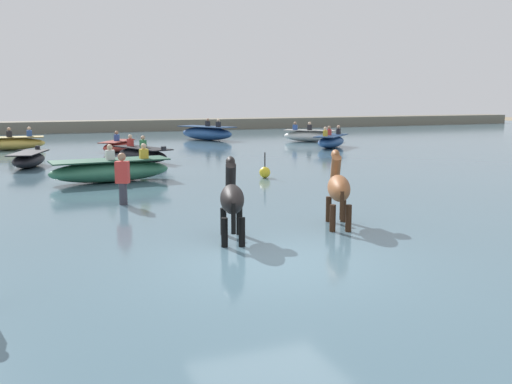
{
  "coord_description": "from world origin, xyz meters",
  "views": [
    {
      "loc": [
        -3.61,
        -8.26,
        3.01
      ],
      "look_at": [
        1.13,
        3.64,
        0.84
      ],
      "focal_mm": 40.1,
      "sensor_mm": 36.0,
      "label": 1
    }
  ],
  "objects_px": {
    "boat_mid_channel": "(207,133)",
    "boat_distant_west": "(142,154)",
    "horse_lead_black": "(232,201)",
    "channel_buoy": "(265,172)",
    "boat_near_port": "(309,136)",
    "boat_mid_outer": "(111,171)",
    "person_onlooker_left": "(123,184)",
    "horse_trailing_chestnut": "(338,190)",
    "boat_far_inshore": "(29,160)",
    "boat_near_starboard": "(331,141)",
    "boat_distant_east": "(117,146)",
    "boat_far_offshore": "(10,143)"
  },
  "relations": [
    {
      "from": "boat_mid_channel",
      "to": "boat_far_offshore",
      "type": "distance_m",
      "value": 11.29
    },
    {
      "from": "boat_near_port",
      "to": "boat_mid_outer",
      "type": "bearing_deg",
      "value": -137.43
    },
    {
      "from": "boat_mid_outer",
      "to": "boat_distant_west",
      "type": "height_order",
      "value": "boat_mid_outer"
    },
    {
      "from": "horse_trailing_chestnut",
      "to": "boat_far_offshore",
      "type": "distance_m",
      "value": 21.85
    },
    {
      "from": "horse_lead_black",
      "to": "boat_distant_west",
      "type": "distance_m",
      "value": 13.56
    },
    {
      "from": "horse_trailing_chestnut",
      "to": "boat_mid_outer",
      "type": "distance_m",
      "value": 8.74
    },
    {
      "from": "boat_near_starboard",
      "to": "boat_distant_west",
      "type": "relative_size",
      "value": 0.88
    },
    {
      "from": "boat_far_inshore",
      "to": "boat_near_port",
      "type": "bearing_deg",
      "value": 24.52
    },
    {
      "from": "boat_distant_east",
      "to": "person_onlooker_left",
      "type": "distance_m",
      "value": 14.04
    },
    {
      "from": "boat_near_port",
      "to": "boat_near_starboard",
      "type": "distance_m",
      "value": 4.07
    },
    {
      "from": "person_onlooker_left",
      "to": "channel_buoy",
      "type": "distance_m",
      "value": 5.88
    },
    {
      "from": "boat_near_port",
      "to": "boat_mid_channel",
      "type": "bearing_deg",
      "value": 147.23
    },
    {
      "from": "boat_far_inshore",
      "to": "channel_buoy",
      "type": "height_order",
      "value": "channel_buoy"
    },
    {
      "from": "horse_lead_black",
      "to": "channel_buoy",
      "type": "distance_m",
      "value": 8.21
    },
    {
      "from": "boat_far_inshore",
      "to": "boat_near_starboard",
      "type": "distance_m",
      "value": 14.96
    },
    {
      "from": "channel_buoy",
      "to": "boat_mid_outer",
      "type": "bearing_deg",
      "value": 168.61
    },
    {
      "from": "boat_near_starboard",
      "to": "channel_buoy",
      "type": "bearing_deg",
      "value": -129.75
    },
    {
      "from": "boat_distant_west",
      "to": "boat_far_inshore",
      "type": "bearing_deg",
      "value": -176.26
    },
    {
      "from": "boat_mid_channel",
      "to": "boat_distant_west",
      "type": "height_order",
      "value": "boat_mid_channel"
    },
    {
      "from": "channel_buoy",
      "to": "boat_distant_west",
      "type": "bearing_deg",
      "value": 114.59
    },
    {
      "from": "horse_lead_black",
      "to": "boat_near_starboard",
      "type": "distance_m",
      "value": 19.75
    },
    {
      "from": "boat_near_port",
      "to": "person_onlooker_left",
      "type": "xyz_separation_m",
      "value": [
        -13.29,
        -15.97,
        0.18
      ]
    },
    {
      "from": "horse_lead_black",
      "to": "person_onlooker_left",
      "type": "relative_size",
      "value": 1.13
    },
    {
      "from": "horse_trailing_chestnut",
      "to": "boat_near_starboard",
      "type": "relative_size",
      "value": 0.62
    },
    {
      "from": "horse_trailing_chestnut",
      "to": "boat_near_port",
      "type": "bearing_deg",
      "value": 64.51
    },
    {
      "from": "horse_lead_black",
      "to": "boat_near_starboard",
      "type": "xyz_separation_m",
      "value": [
        11.17,
        16.28,
        -0.41
      ]
    },
    {
      "from": "boat_distant_east",
      "to": "person_onlooker_left",
      "type": "bearing_deg",
      "value": -97.67
    },
    {
      "from": "boat_far_offshore",
      "to": "boat_far_inshore",
      "type": "bearing_deg",
      "value": -83.94
    },
    {
      "from": "horse_trailing_chestnut",
      "to": "boat_mid_outer",
      "type": "height_order",
      "value": "horse_trailing_chestnut"
    },
    {
      "from": "boat_mid_channel",
      "to": "boat_distant_east",
      "type": "relative_size",
      "value": 1.53
    },
    {
      "from": "horse_lead_black",
      "to": "horse_trailing_chestnut",
      "type": "xyz_separation_m",
      "value": [
        2.42,
        0.29,
        0.01
      ]
    },
    {
      "from": "boat_near_port",
      "to": "boat_far_inshore",
      "type": "height_order",
      "value": "boat_near_port"
    },
    {
      "from": "horse_trailing_chestnut",
      "to": "channel_buoy",
      "type": "bearing_deg",
      "value": 79.64
    },
    {
      "from": "boat_near_starboard",
      "to": "boat_distant_west",
      "type": "distance_m",
      "value": 10.68
    },
    {
      "from": "boat_far_offshore",
      "to": "boat_near_port",
      "type": "bearing_deg",
      "value": -2.8
    },
    {
      "from": "boat_far_offshore",
      "to": "boat_mid_outer",
      "type": "height_order",
      "value": "boat_mid_outer"
    },
    {
      "from": "boat_mid_channel",
      "to": "boat_near_port",
      "type": "distance_m",
      "value": 6.26
    },
    {
      "from": "boat_mid_channel",
      "to": "boat_mid_outer",
      "type": "bearing_deg",
      "value": -116.87
    },
    {
      "from": "boat_distant_east",
      "to": "boat_near_port",
      "type": "bearing_deg",
      "value": 10.22
    },
    {
      "from": "boat_mid_channel",
      "to": "person_onlooker_left",
      "type": "bearing_deg",
      "value": -112.52
    },
    {
      "from": "horse_trailing_chestnut",
      "to": "boat_mid_channel",
      "type": "relative_size",
      "value": 0.46
    },
    {
      "from": "boat_mid_outer",
      "to": "boat_far_inshore",
      "type": "bearing_deg",
      "value": 115.45
    },
    {
      "from": "boat_near_port",
      "to": "boat_far_inshore",
      "type": "xyz_separation_m",
      "value": [
        -15.43,
        -7.04,
        -0.06
      ]
    },
    {
      "from": "boat_near_starboard",
      "to": "person_onlooker_left",
      "type": "distance_m",
      "value": 17.33
    },
    {
      "from": "boat_near_port",
      "to": "boat_near_starboard",
      "type": "height_order",
      "value": "boat_near_port"
    },
    {
      "from": "horse_lead_black",
      "to": "boat_distant_west",
      "type": "bearing_deg",
      "value": 86.38
    },
    {
      "from": "boat_far_inshore",
      "to": "channel_buoy",
      "type": "relative_size",
      "value": 3.21
    },
    {
      "from": "boat_distant_west",
      "to": "boat_distant_east",
      "type": "bearing_deg",
      "value": 94.01
    },
    {
      "from": "person_onlooker_left",
      "to": "boat_distant_east",
      "type": "bearing_deg",
      "value": 82.33
    },
    {
      "from": "horse_trailing_chestnut",
      "to": "person_onlooker_left",
      "type": "xyz_separation_m",
      "value": [
        -3.77,
        4.01,
        -0.23
      ]
    }
  ]
}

